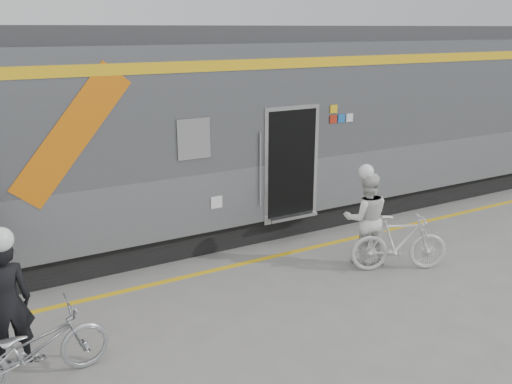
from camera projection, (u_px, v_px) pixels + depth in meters
ground at (290, 324)px, 7.75m from camera, size 90.00×90.00×0.00m
train at (154, 136)px, 10.44m from camera, size 24.00×3.17×4.10m
safety_strip at (224, 268)px, 9.54m from camera, size 24.00×0.12×0.01m
man at (6, 303)px, 6.59m from camera, size 0.65×0.46×1.69m
bicycle_left at (34, 348)px, 6.33m from camera, size 1.82×0.78×0.93m
woman at (366, 218)px, 9.56m from camera, size 1.00×0.91×1.67m
bicycle_right at (399, 243)px, 9.34m from camera, size 1.73×1.14×1.01m
helmet_woman at (369, 165)px, 9.28m from camera, size 0.27×0.27×0.27m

